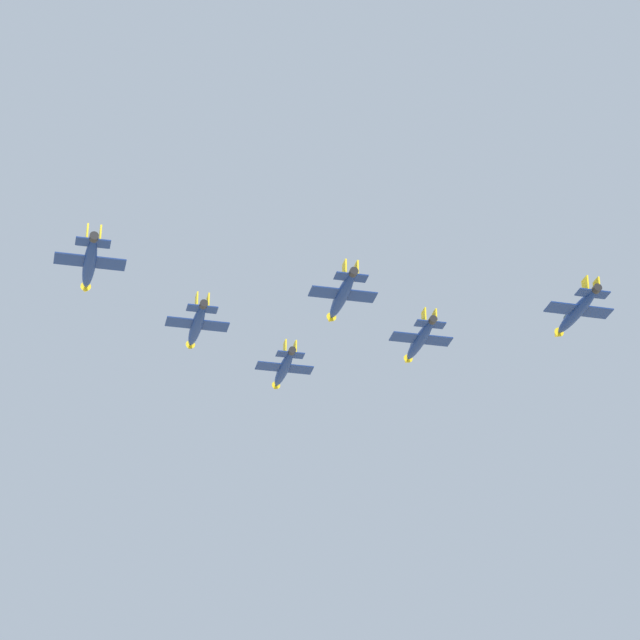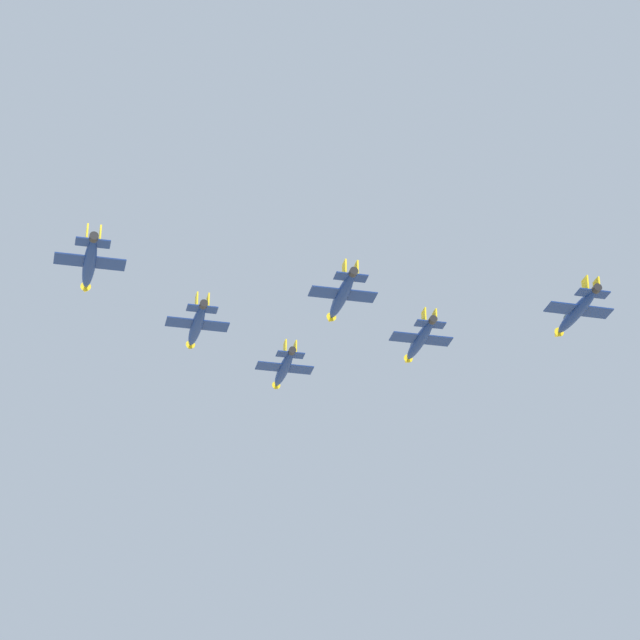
% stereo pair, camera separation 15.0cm
% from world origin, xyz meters
% --- Properties ---
extents(jet_lead, '(9.25, 14.18, 3.09)m').
position_xyz_m(jet_lead, '(-20.00, 27.14, 137.78)').
color(jet_lead, navy).
extents(jet_left_wingman, '(9.23, 14.16, 3.08)m').
position_xyz_m(jet_left_wingman, '(-41.83, 14.60, 133.85)').
color(jet_left_wingman, navy).
extents(jet_right_wingman, '(9.35, 14.33, 3.12)m').
position_xyz_m(jet_right_wingman, '(-11.15, 3.58, 135.18)').
color(jet_right_wingman, navy).
extents(jet_left_outer, '(9.35, 14.33, 3.12)m').
position_xyz_m(jet_left_outer, '(-63.65, 2.07, 131.16)').
color(jet_left_outer, navy).
extents(jet_right_outer, '(9.44, 14.55, 3.15)m').
position_xyz_m(jet_right_outer, '(-2.29, -19.98, 131.90)').
color(jet_right_outer, navy).
extents(jet_slot_rear, '(9.12, 13.98, 3.04)m').
position_xyz_m(jet_slot_rear, '(-32.97, -8.96, 130.42)').
color(jet_slot_rear, navy).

